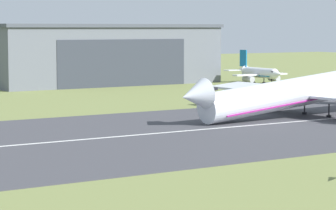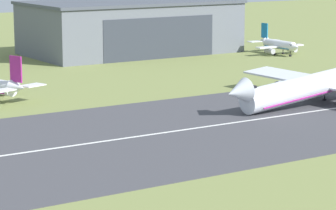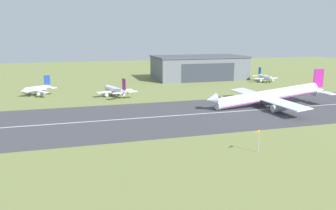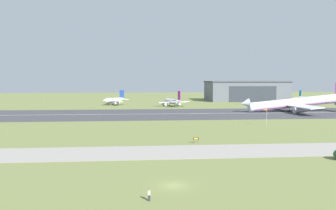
# 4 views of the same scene
# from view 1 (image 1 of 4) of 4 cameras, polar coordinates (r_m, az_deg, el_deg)

# --- Properties ---
(hangar_building) EXTENTS (63.18, 35.31, 16.08)m
(hangar_building) POSITION_cam_1_polar(r_m,az_deg,el_deg) (219.44, -5.43, 3.70)
(hangar_building) COLOR slate
(hangar_building) RESTS_ON ground_plane
(airplane_landing) EXTENTS (59.28, 49.91, 15.49)m
(airplane_landing) POSITION_cam_1_polar(r_m,az_deg,el_deg) (138.68, 10.87, 1.14)
(airplane_landing) COLOR silver
(airplane_landing) RESTS_ON ground_plane
(airplane_parked_centre) EXTENTS (16.96, 18.53, 9.02)m
(airplane_parked_centre) POSITION_cam_1_polar(r_m,az_deg,el_deg) (215.96, 6.54, 2.30)
(airplane_parked_centre) COLOR silver
(airplane_parked_centre) RESTS_ON ground_plane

